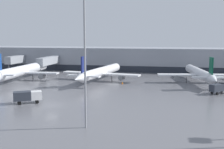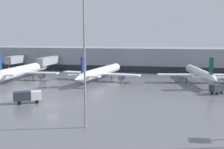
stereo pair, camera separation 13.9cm
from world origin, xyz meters
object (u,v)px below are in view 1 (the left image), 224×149
Objects in this scene: parked_jet_4 at (23,71)px; service_truck_1 at (220,87)px; traffic_cone_0 at (122,83)px; parked_jet_0 at (200,73)px; apron_light_mast_2 at (84,13)px; parked_jet_2 at (100,72)px; service_truck_0 at (27,96)px.

service_truck_1 is at bearing -101.00° from parked_jet_4.
traffic_cone_0 is (31.85, -1.43, -2.62)m from parked_jet_4.
parked_jet_0 reaches higher than traffic_cone_0.
traffic_cone_0 is at bearing 96.74° from parked_jet_0.
parked_jet_0 is at bearing 64.94° from apron_light_mast_2.
apron_light_mast_2 is (8.18, -43.66, 14.25)m from parked_jet_2.
parked_jet_2 reaches higher than traffic_cone_0.
apron_light_mast_2 is (0.67, -39.31, 16.62)m from traffic_cone_0.
traffic_cone_0 is at bearing 118.27° from service_truck_1.
parked_jet_4 is 6.29× the size of service_truck_0.
traffic_cone_0 is (15.52, 26.69, -1.22)m from service_truck_0.
parked_jet_4 is 31.99m from traffic_cone_0.
parked_jet_0 is 29.52m from parked_jet_2.
parked_jet_2 is 1.53× the size of apron_light_mast_2.
parked_jet_4 is (-53.80, -4.77, 0.12)m from parked_jet_0.
parked_jet_0 is at bearing 11.92° from service_truck_0.
service_truck_0 reaches higher than traffic_cone_0.
parked_jet_0 is 5.94× the size of service_truck_1.
parked_jet_4 is at bearing 177.43° from traffic_cone_0.
service_truck_0 is at bearing -120.18° from traffic_cone_0.
apron_light_mast_2 is (-21.28, -45.51, 14.12)m from parked_jet_0.
service_truck_0 is 25.67m from apron_light_mast_2.
apron_light_mast_2 is (32.52, -40.75, 14.00)m from parked_jet_4.
parked_jet_2 is at bearing 115.76° from service_truck_1.
parked_jet_2 is 24.52m from parked_jet_4.
parked_jet_2 is 32.07m from service_truck_0.
parked_jet_4 is at bearing 86.04° from parked_jet_0.
parked_jet_4 reaches higher than parked_jet_2.
parked_jet_2 is at bearing 46.17° from service_truck_0.
parked_jet_2 reaches higher than service_truck_1.
parked_jet_0 is at bearing -85.52° from parked_jet_4.
parked_jet_2 is at bearing 100.61° from apron_light_mast_2.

